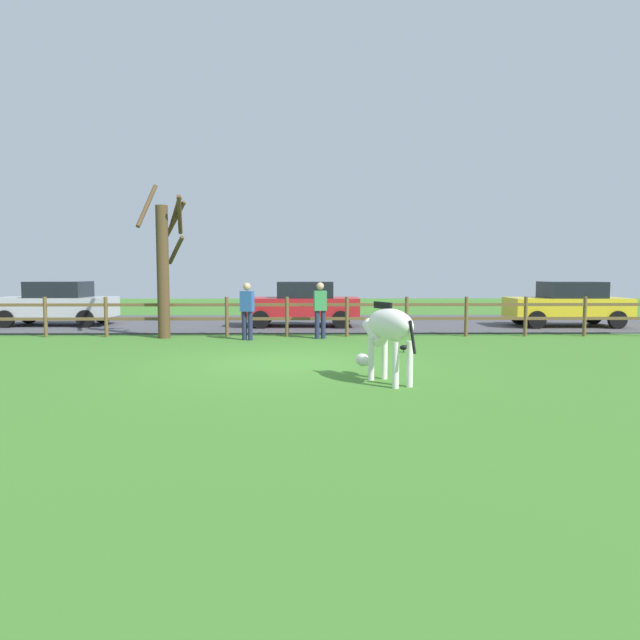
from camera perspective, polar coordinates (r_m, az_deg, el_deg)
The scene contains 11 objects.
ground_plane at distance 12.28m, azimuth -3.42°, elevation -4.29°, with size 60.00×60.00×0.00m, color #3D7528.
parking_asphalt at distance 21.51m, azimuth -2.33°, elevation -0.31°, with size 28.00×7.40×0.05m, color #47474C.
paddock_fence at distance 17.18m, azimuth -3.31°, elevation 0.60°, with size 21.74×0.11×1.20m.
bare_tree at distance 17.38m, azimuth -15.28°, elevation 5.50°, with size 1.39×1.17×4.54m.
zebra at distance 10.04m, azimuth 6.75°, elevation -1.02°, with size 1.05×1.81×1.41m.
crow_on_grass at distance 13.97m, azimuth 8.38°, elevation -2.71°, with size 0.21×0.10×0.20m.
parked_car_silver at distance 22.32m, azimuth -24.78°, elevation 1.54°, with size 4.02×1.93×1.56m.
parked_car_red at distance 20.00m, azimuth -1.77°, elevation 1.66°, with size 4.02×1.91×1.56m.
parked_car_yellow at distance 21.70m, azimuth 23.47°, elevation 1.51°, with size 4.02×1.93×1.56m.
visitor_left_of_tree at distance 16.39m, azimuth -7.28°, elevation 1.15°, with size 0.41×0.31×1.64m.
visitor_right_of_tree at distance 16.63m, azimuth 0.02°, elevation 1.24°, with size 0.39×0.27×1.64m.
Camera 1 is at (0.55, -12.11, 1.94)m, focal length 32.10 mm.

